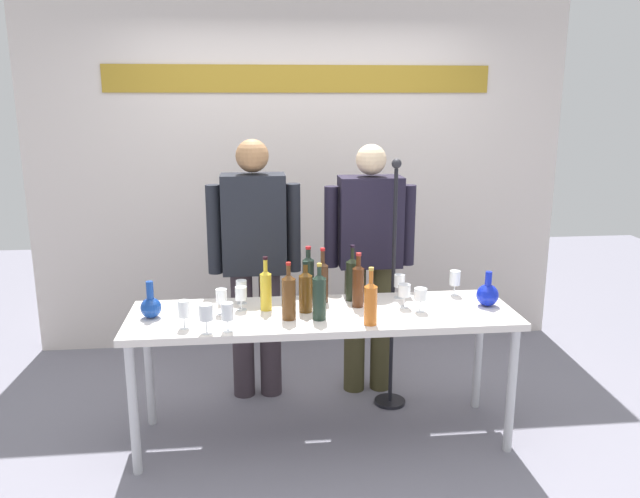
# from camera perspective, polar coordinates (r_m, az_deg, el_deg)

# --- Properties ---
(ground_plane) EXTENTS (10.00, 10.00, 0.00)m
(ground_plane) POSITION_cam_1_polar(r_m,az_deg,el_deg) (3.89, 0.25, -16.48)
(ground_plane) COLOR slate
(back_wall) EXTENTS (4.09, 0.11, 3.00)m
(back_wall) POSITION_cam_1_polar(r_m,az_deg,el_deg) (4.93, -1.77, 8.45)
(back_wall) COLOR silver
(back_wall) RESTS_ON ground
(display_table) EXTENTS (2.16, 0.62, 0.77)m
(display_table) POSITION_cam_1_polar(r_m,az_deg,el_deg) (3.58, 0.26, -6.69)
(display_table) COLOR silver
(display_table) RESTS_ON ground
(decanter_blue_left) EXTENTS (0.11, 0.11, 0.21)m
(decanter_blue_left) POSITION_cam_1_polar(r_m,az_deg,el_deg) (3.57, -14.97, -4.98)
(decanter_blue_left) COLOR navy
(decanter_blue_left) RESTS_ON display_table
(decanter_blue_right) EXTENTS (0.13, 0.13, 0.20)m
(decanter_blue_right) POSITION_cam_1_polar(r_m,az_deg,el_deg) (3.77, 14.83, -3.95)
(decanter_blue_right) COLOR #1124BE
(decanter_blue_right) RESTS_ON display_table
(presenter_left) EXTENTS (0.59, 0.22, 1.69)m
(presenter_left) POSITION_cam_1_polar(r_m,az_deg,el_deg) (4.06, -5.90, -0.50)
(presenter_left) COLOR #362B32
(presenter_left) RESTS_ON ground
(presenter_right) EXTENTS (0.59, 0.22, 1.66)m
(presenter_right) POSITION_cam_1_polar(r_m,az_deg,el_deg) (4.13, 4.46, -0.51)
(presenter_right) COLOR #3E391F
(presenter_right) RESTS_ON ground
(wine_bottle_0) EXTENTS (0.07, 0.07, 0.32)m
(wine_bottle_0) POSITION_cam_1_polar(r_m,az_deg,el_deg) (3.75, -1.06, -2.43)
(wine_bottle_0) COLOR black
(wine_bottle_0) RESTS_ON display_table
(wine_bottle_1) EXTENTS (0.06, 0.06, 0.31)m
(wine_bottle_1) POSITION_cam_1_polar(r_m,az_deg,el_deg) (3.57, -4.89, -3.54)
(wine_bottle_1) COLOR gold
(wine_bottle_1) RESTS_ON display_table
(wine_bottle_2) EXTENTS (0.08, 0.08, 0.29)m
(wine_bottle_2) POSITION_cam_1_polar(r_m,az_deg,el_deg) (3.53, -1.31, -3.71)
(wine_bottle_2) COLOR #553410
(wine_bottle_2) RESTS_ON display_table
(wine_bottle_3) EXTENTS (0.08, 0.08, 0.33)m
(wine_bottle_3) POSITION_cam_1_polar(r_m,az_deg,el_deg) (3.73, 2.91, -2.57)
(wine_bottle_3) COLOR black
(wine_bottle_3) RESTS_ON display_table
(wine_bottle_4) EXTENTS (0.07, 0.07, 0.32)m
(wine_bottle_4) POSITION_cam_1_polar(r_m,az_deg,el_deg) (3.70, 0.24, -2.80)
(wine_bottle_4) COLOR #432918
(wine_bottle_4) RESTS_ON display_table
(wine_bottle_5) EXTENTS (0.07, 0.07, 0.31)m
(wine_bottle_5) POSITION_cam_1_polar(r_m,az_deg,el_deg) (3.35, 4.57, -4.74)
(wine_bottle_5) COLOR orange
(wine_bottle_5) RESTS_ON display_table
(wine_bottle_6) EXTENTS (0.07, 0.07, 0.32)m
(wine_bottle_6) POSITION_cam_1_polar(r_m,az_deg,el_deg) (3.62, 3.45, -3.14)
(wine_bottle_6) COLOR #492410
(wine_bottle_6) RESTS_ON display_table
(wine_bottle_7) EXTENTS (0.07, 0.07, 0.31)m
(wine_bottle_7) POSITION_cam_1_polar(r_m,az_deg,el_deg) (3.41, -0.06, -4.19)
(wine_bottle_7) COLOR #1B2D22
(wine_bottle_7) RESTS_ON display_table
(wine_bottle_8) EXTENTS (0.08, 0.08, 0.32)m
(wine_bottle_8) POSITION_cam_1_polar(r_m,az_deg,el_deg) (3.42, -2.83, -4.18)
(wine_bottle_8) COLOR #543114
(wine_bottle_8) RESTS_ON display_table
(wine_glass_left_0) EXTENTS (0.06, 0.06, 0.14)m
(wine_glass_left_0) POSITION_cam_1_polar(r_m,az_deg,el_deg) (3.54, -8.86, -4.26)
(wine_glass_left_0) COLOR white
(wine_glass_left_0) RESTS_ON display_table
(wine_glass_left_1) EXTENTS (0.07, 0.07, 0.15)m
(wine_glass_left_1) POSITION_cam_1_polar(r_m,az_deg,el_deg) (3.27, -10.21, -5.66)
(wine_glass_left_1) COLOR white
(wine_glass_left_1) RESTS_ON display_table
(wine_glass_left_2) EXTENTS (0.06, 0.06, 0.14)m
(wine_glass_left_2) POSITION_cam_1_polar(r_m,az_deg,el_deg) (3.70, -7.08, -3.45)
(wine_glass_left_2) COLOR white
(wine_glass_left_2) RESTS_ON display_table
(wine_glass_left_3) EXTENTS (0.06, 0.06, 0.15)m
(wine_glass_left_3) POSITION_cam_1_polar(r_m,az_deg,el_deg) (3.29, -8.33, -5.63)
(wine_glass_left_3) COLOR white
(wine_glass_left_3) RESTS_ON display_table
(wine_glass_left_4) EXTENTS (0.07, 0.07, 0.14)m
(wine_glass_left_4) POSITION_cam_1_polar(r_m,az_deg,el_deg) (3.59, -7.12, -4.02)
(wine_glass_left_4) COLOR white
(wine_glass_left_4) RESTS_ON display_table
(wine_glass_left_5) EXTENTS (0.06, 0.06, 0.15)m
(wine_glass_left_5) POSITION_cam_1_polar(r_m,az_deg,el_deg) (3.37, -12.15, -5.34)
(wine_glass_left_5) COLOR white
(wine_glass_left_5) RESTS_ON display_table
(wine_glass_right_0) EXTENTS (0.07, 0.07, 0.14)m
(wine_glass_right_0) POSITION_cam_1_polar(r_m,az_deg,el_deg) (3.64, 7.59, -3.75)
(wine_glass_right_0) COLOR white
(wine_glass_right_0) RESTS_ON display_table
(wine_glass_right_1) EXTENTS (0.07, 0.07, 0.13)m
(wine_glass_right_1) POSITION_cam_1_polar(r_m,az_deg,el_deg) (3.59, 9.03, -4.08)
(wine_glass_right_1) COLOR white
(wine_glass_right_1) RESTS_ON display_table
(wine_glass_right_2) EXTENTS (0.06, 0.06, 0.15)m
(wine_glass_right_2) POSITION_cam_1_polar(r_m,az_deg,el_deg) (3.92, 12.03, -2.60)
(wine_glass_right_2) COLOR white
(wine_glass_right_2) RESTS_ON display_table
(wine_glass_right_3) EXTENTS (0.06, 0.06, 0.14)m
(wine_glass_right_3) POSITION_cam_1_polar(r_m,az_deg,el_deg) (3.80, 7.16, -2.90)
(wine_glass_right_3) COLOR white
(wine_glass_right_3) RESTS_ON display_table
(microphone_stand) EXTENTS (0.20, 0.20, 1.59)m
(microphone_stand) POSITION_cam_1_polar(r_m,az_deg,el_deg) (4.06, 6.48, -6.84)
(microphone_stand) COLOR black
(microphone_stand) RESTS_ON ground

